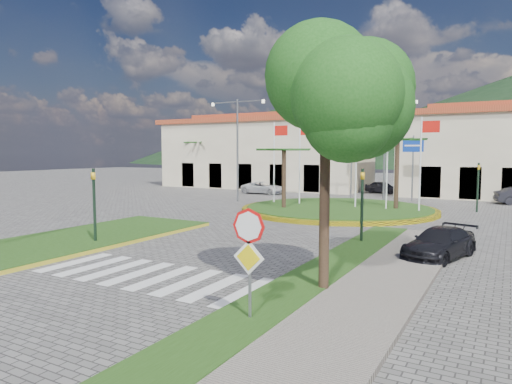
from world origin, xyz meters
The scene contains 21 objects.
ground centered at (0.00, 0.00, 0.00)m, with size 160.00×160.00×0.00m, color #595654.
sidewalk_right centered at (6.00, 2.00, 0.07)m, with size 4.00×28.00×0.15m, color gray.
verge_right centered at (4.80, 2.00, 0.09)m, with size 1.60×28.00×0.18m, color #234614.
median_left centered at (-6.50, 6.00, 0.09)m, with size 5.00×14.00×0.18m, color #234614.
crosswalk centered at (0.00, 4.00, 0.01)m, with size 8.00×3.00×0.01m, color silver.
roundabout_island centered at (0.00, 22.00, 0.17)m, with size 12.70×12.70×6.00m.
stop_sign centered at (4.90, 1.96, 1.79)m, with size 0.80×0.11×2.65m.
deciduous_tree centered at (5.50, 5.00, 5.18)m, with size 3.60×3.60×6.80m.
traffic_light_left centered at (-5.20, 6.50, 1.94)m, with size 0.15×0.18×3.20m.
traffic_light_right centered at (4.50, 12.00, 1.94)m, with size 0.15×0.18×3.20m.
traffic_light_far centered at (8.00, 26.00, 1.94)m, with size 0.18×0.15×3.20m.
direction_sign_west centered at (-2.00, 30.97, 3.53)m, with size 1.60×0.14×5.20m.
direction_sign_east centered at (3.00, 30.97, 3.53)m, with size 1.60×0.14×5.20m.
street_lamp_centre centered at (1.00, 30.00, 4.50)m, with size 4.80×0.16×8.00m.
street_lamp_west centered at (-9.00, 24.00, 4.50)m, with size 4.80×0.16×8.00m.
building_left centered at (-14.00, 38.00, 3.90)m, with size 23.32×9.54×8.05m.
hill_far_west centered at (-55.00, 140.00, 11.00)m, with size 140.00×140.00×22.00m, color black.
hill_near_back centered at (-10.00, 130.00, 8.00)m, with size 110.00×110.00×16.00m, color black.
white_van centered at (-10.32, 30.68, 0.57)m, with size 1.89×4.09×1.14m, color #BBBBBD.
car_dark_a centered at (-0.73, 36.78, 0.57)m, with size 1.35×3.36×1.15m, color black.
car_side_right centered at (7.70, 11.00, 0.56)m, with size 1.56×3.84×1.11m, color black.
Camera 1 is at (9.90, -6.61, 3.87)m, focal length 32.00 mm.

